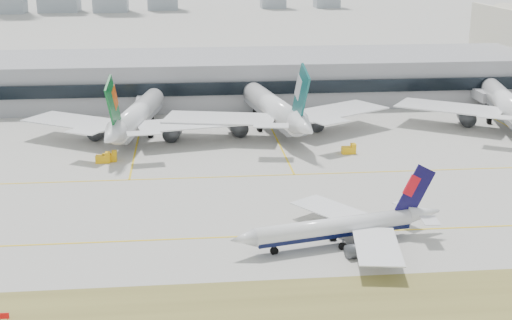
{
  "coord_description": "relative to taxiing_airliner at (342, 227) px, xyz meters",
  "views": [
    {
      "loc": [
        -9.95,
        -124.87,
        51.29
      ],
      "look_at": [
        4.66,
        18.0,
        7.5
      ],
      "focal_mm": 50.0,
      "sensor_mm": 36.0,
      "label": 1
    }
  ],
  "objects": [
    {
      "name": "ground",
      "position": [
        -16.99,
        10.25,
        -3.28
      ],
      "size": [
        3000.0,
        3000.0,
        0.0
      ],
      "primitive_type": "plane",
      "color": "#A09E96",
      "rests_on": "ground"
    },
    {
      "name": "widebody_eva",
      "position": [
        -40.36,
        76.79,
        2.52
      ],
      "size": [
        60.24,
        59.69,
        21.82
      ],
      "rotation": [
        0.0,
        0.0,
        1.39
      ],
      "color": "white",
      "rests_on": "ground"
    },
    {
      "name": "widebody_china_air",
      "position": [
        66.45,
        80.7,
        2.93
      ],
      "size": [
        64.04,
        63.68,
        23.36
      ],
      "rotation": [
        0.0,
        0.0,
        1.36
      ],
      "color": "white",
      "rests_on": "ground"
    },
    {
      "name": "gse_b",
      "position": [
        -45.53,
        55.42,
        -2.24
      ],
      "size": [
        3.55,
        2.0,
        2.6
      ],
      "color": "#FAB50D",
      "rests_on": "ground"
    },
    {
      "name": "widebody_cathay",
      "position": [
        -1.79,
        80.38,
        2.98
      ],
      "size": [
        65.24,
        64.53,
        23.56
      ],
      "rotation": [
        0.0,
        0.0,
        1.73
      ],
      "color": "white",
      "rests_on": "ground"
    },
    {
      "name": "gse_c",
      "position": [
        14.35,
        55.95,
        -2.24
      ],
      "size": [
        3.55,
        2.0,
        2.6
      ],
      "color": "#FAB50D",
      "rests_on": "ground"
    },
    {
      "name": "terminal",
      "position": [
        -16.99,
        125.09,
        4.22
      ],
      "size": [
        280.0,
        43.1,
        15.0
      ],
      "color": "gray",
      "rests_on": "ground"
    },
    {
      "name": "taxiing_airliner",
      "position": [
        0.0,
        0.0,
        0.0
      ],
      "size": [
        40.12,
        34.35,
        13.62
      ],
      "rotation": [
        0.0,
        0.0,
        3.37
      ],
      "color": "white",
      "rests_on": "ground"
    },
    {
      "name": "hold_sign_left",
      "position": [
        -53.63,
        -21.75,
        -2.4
      ],
      "size": [
        2.2,
        0.15,
        1.35
      ],
      "color": "red",
      "rests_on": "ground"
    },
    {
      "name": "gse_extra",
      "position": [
        -47.02,
        54.39,
        -2.24
      ],
      "size": [
        3.55,
        2.0,
        2.6
      ],
      "color": "#FAB50D",
      "rests_on": "ground"
    }
  ]
}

